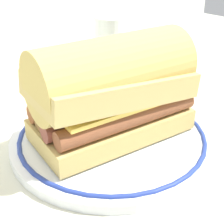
# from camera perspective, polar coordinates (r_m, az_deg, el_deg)

# --- Properties ---
(ground_plane) EXTENTS (1.50, 1.50, 0.00)m
(ground_plane) POSITION_cam_1_polar(r_m,az_deg,el_deg) (0.43, 1.46, -6.46)
(ground_plane) COLOR beige
(plate) EXTENTS (0.26, 0.26, 0.01)m
(plate) POSITION_cam_1_polar(r_m,az_deg,el_deg) (0.44, -0.00, -4.22)
(plate) COLOR white
(plate) RESTS_ON ground_plane
(sausage_sandwich) EXTENTS (0.21, 0.13, 0.13)m
(sausage_sandwich) POSITION_cam_1_polar(r_m,az_deg,el_deg) (0.41, 0.00, 3.86)
(sausage_sandwich) COLOR tan
(sausage_sandwich) RESTS_ON plate
(drinking_glass) EXTENTS (0.06, 0.06, 0.10)m
(drinking_glass) POSITION_cam_1_polar(r_m,az_deg,el_deg) (0.67, -0.10, 10.79)
(drinking_glass) COLOR silver
(drinking_glass) RESTS_ON ground_plane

